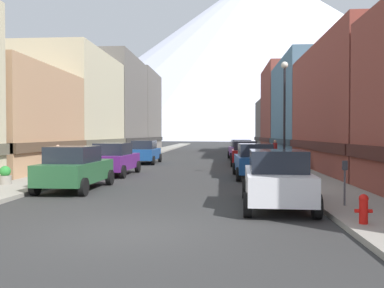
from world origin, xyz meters
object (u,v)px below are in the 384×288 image
(car_left_0, at_px, (75,168))
(parking_meter_near, at_px, (345,176))
(pedestrian_0, at_px, (58,161))
(pedestrian_1, at_px, (275,152))
(car_right_0, at_px, (276,179))
(car_right_1, at_px, (254,161))
(potted_plant_0, at_px, (303,163))
(car_right_2, at_px, (245,153))
(streetlamp_right, at_px, (284,101))
(car_left_1, at_px, (114,159))
(car_left_2, at_px, (145,152))
(potted_plant_1, at_px, (5,175))
(fire_hydrant_near, at_px, (364,208))
(car_right_3, at_px, (240,150))

(car_left_0, xyz_separation_m, parking_meter_near, (9.55, -3.79, 0.11))
(parking_meter_near, relative_size, pedestrian_0, 0.85)
(car_left_0, xyz_separation_m, pedestrian_1, (10.05, 15.97, 0.02))
(pedestrian_1, bearing_deg, car_right_0, -97.19)
(car_right_1, relative_size, potted_plant_0, 5.82)
(car_right_2, xyz_separation_m, potted_plant_0, (3.20, -4.99, -0.38))
(car_right_1, bearing_deg, car_right_0, -90.03)
(car_left_0, height_order, streetlamp_right, streetlamp_right)
(pedestrian_1, bearing_deg, car_left_1, -135.36)
(streetlamp_right, bearing_deg, car_left_2, 133.20)
(car_left_1, bearing_deg, pedestrian_1, 44.64)
(potted_plant_1, relative_size, pedestrian_0, 0.50)
(car_left_2, height_order, pedestrian_1, pedestrian_1)
(car_right_1, bearing_deg, car_left_0, -145.99)
(car_right_0, distance_m, car_right_2, 17.15)
(car_right_0, distance_m, pedestrian_1, 19.58)
(potted_plant_1, bearing_deg, car_left_1, 60.21)
(car_right_2, bearing_deg, car_left_0, -119.02)
(car_left_2, distance_m, car_right_1, 12.52)
(potted_plant_1, height_order, pedestrian_0, pedestrian_0)
(car_left_1, distance_m, car_right_0, 12.17)
(car_left_1, xyz_separation_m, car_right_2, (7.60, 7.65, 0.00))
(fire_hydrant_near, xyz_separation_m, pedestrian_1, (0.80, 22.28, 0.39))
(car_left_1, distance_m, car_right_2, 10.78)
(car_left_1, xyz_separation_m, car_right_1, (7.60, -0.92, 0.00))
(car_right_0, distance_m, potted_plant_0, 12.58)
(car_left_2, bearing_deg, pedestrian_0, -102.72)
(car_right_0, xyz_separation_m, car_right_3, (0.01, 24.00, 0.00))
(car_right_3, bearing_deg, potted_plant_1, -118.27)
(car_right_2, bearing_deg, car_right_3, 89.97)
(car_left_1, height_order, car_right_3, same)
(car_left_0, bearing_deg, potted_plant_0, 38.88)
(potted_plant_0, bearing_deg, fire_hydrant_near, -95.89)
(car_left_0, relative_size, fire_hydrant_near, 6.30)
(car_left_2, xyz_separation_m, streetlamp_right, (9.15, -9.74, 3.09))
(parking_meter_near, bearing_deg, car_right_3, 94.57)
(car_left_1, relative_size, car_right_3, 0.99)
(car_left_2, xyz_separation_m, parking_meter_near, (9.55, -18.86, 0.11))
(parking_meter_near, relative_size, potted_plant_1, 1.71)
(car_left_1, xyz_separation_m, potted_plant_0, (10.80, 2.66, -0.38))
(car_right_2, xyz_separation_m, fire_hydrant_near, (1.65, -20.01, -0.37))
(car_left_2, xyz_separation_m, car_right_0, (7.60, -18.53, 0.00))
(parking_meter_near, bearing_deg, pedestrian_0, 146.27)
(car_left_1, distance_m, pedestrian_0, 3.06)
(car_right_3, distance_m, potted_plant_1, 22.81)
(car_right_3, bearing_deg, car_left_1, -117.68)
(car_left_0, xyz_separation_m, potted_plant_0, (10.80, 8.71, -0.38))
(car_left_0, distance_m, car_right_0, 8.35)
(car_right_1, bearing_deg, pedestrian_0, -174.83)
(car_right_3, bearing_deg, car_right_1, -90.01)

